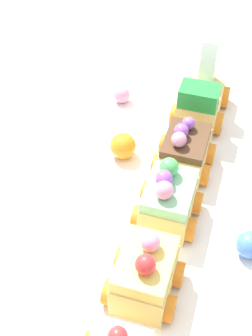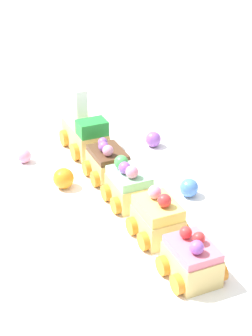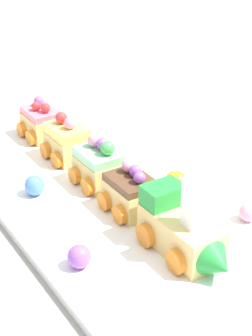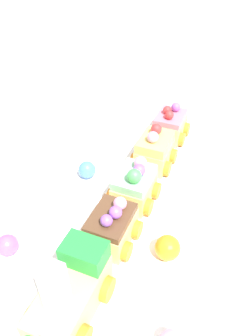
{
  "view_description": "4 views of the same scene",
  "coord_description": "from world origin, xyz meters",
  "px_view_note": "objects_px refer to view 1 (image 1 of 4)",
  "views": [
    {
      "loc": [
        -0.34,
        -0.08,
        0.41
      ],
      "look_at": [
        -0.03,
        0.02,
        0.08
      ],
      "focal_mm": 50.0,
      "sensor_mm": 36.0,
      "label": 1
    },
    {
      "loc": [
        -0.66,
        0.26,
        0.45
      ],
      "look_at": [
        -0.01,
        -0.02,
        0.06
      ],
      "focal_mm": 60.0,
      "sensor_mm": 36.0,
      "label": 2
    },
    {
      "loc": [
        0.57,
        -0.35,
        0.4
      ],
      "look_at": [
        0.04,
        -0.02,
        0.06
      ],
      "focal_mm": 60.0,
      "sensor_mm": 36.0,
      "label": 3
    },
    {
      "loc": [
        0.3,
        0.1,
        0.36
      ],
      "look_at": [
        -0.03,
        -0.04,
        0.06
      ],
      "focal_mm": 35.0,
      "sensor_mm": 36.0,
      "label": 4
    }
  ],
  "objects_px": {
    "cake_car_chocolate": "(184,152)",
    "gumball_pink": "(122,95)",
    "cake_car_lemon": "(145,275)",
    "cake_car_mint": "(168,201)",
    "cake_train_locomotive": "(203,94)",
    "gumball_orange": "(123,146)",
    "gumball_blue": "(250,245)"
  },
  "relations": [
    {
      "from": "cake_car_mint",
      "to": "cake_car_lemon",
      "type": "height_order",
      "value": "same"
    },
    {
      "from": "cake_train_locomotive",
      "to": "gumball_orange",
      "type": "distance_m",
      "value": 0.14
    },
    {
      "from": "cake_car_lemon",
      "to": "cake_car_chocolate",
      "type": "bearing_deg",
      "value": 0.15
    },
    {
      "from": "gumball_blue",
      "to": "gumball_pink",
      "type": "relative_size",
      "value": 1.2
    },
    {
      "from": "cake_car_chocolate",
      "to": "gumball_orange",
      "type": "xyz_separation_m",
      "value": [
        -0.0,
        0.07,
        -0.01
      ]
    },
    {
      "from": "gumball_pink",
      "to": "gumball_orange",
      "type": "bearing_deg",
      "value": -161.13
    },
    {
      "from": "gumball_pink",
      "to": "gumball_orange",
      "type": "height_order",
      "value": "gumball_orange"
    },
    {
      "from": "gumball_pink",
      "to": "cake_car_mint",
      "type": "bearing_deg",
      "value": -148.61
    },
    {
      "from": "gumball_blue",
      "to": "gumball_orange",
      "type": "height_order",
      "value": "gumball_orange"
    },
    {
      "from": "cake_car_mint",
      "to": "gumball_blue",
      "type": "bearing_deg",
      "value": -103.08
    },
    {
      "from": "gumball_orange",
      "to": "gumball_blue",
      "type": "bearing_deg",
      "value": -120.6
    },
    {
      "from": "cake_car_chocolate",
      "to": "cake_car_lemon",
      "type": "distance_m",
      "value": 0.17
    },
    {
      "from": "cake_train_locomotive",
      "to": "gumball_orange",
      "type": "relative_size",
      "value": 4.15
    },
    {
      "from": "cake_car_lemon",
      "to": "gumball_orange",
      "type": "distance_m",
      "value": 0.18
    },
    {
      "from": "gumball_orange",
      "to": "cake_car_chocolate",
      "type": "bearing_deg",
      "value": -87.18
    },
    {
      "from": "gumball_blue",
      "to": "gumball_pink",
      "type": "height_order",
      "value": "gumball_blue"
    },
    {
      "from": "cake_car_lemon",
      "to": "gumball_blue",
      "type": "height_order",
      "value": "cake_car_lemon"
    },
    {
      "from": "cake_car_lemon",
      "to": "gumball_orange",
      "type": "relative_size",
      "value": 2.22
    },
    {
      "from": "cake_car_chocolate",
      "to": "gumball_pink",
      "type": "distance_m",
      "value": 0.15
    },
    {
      "from": "cake_car_lemon",
      "to": "gumball_pink",
      "type": "distance_m",
      "value": 0.29
    },
    {
      "from": "cake_car_lemon",
      "to": "gumball_orange",
      "type": "bearing_deg",
      "value": 23.65
    },
    {
      "from": "cake_car_mint",
      "to": "cake_car_lemon",
      "type": "distance_m",
      "value": 0.09
    },
    {
      "from": "cake_car_lemon",
      "to": "gumball_pink",
      "type": "bearing_deg",
      "value": 21.66
    },
    {
      "from": "cake_car_chocolate",
      "to": "cake_car_lemon",
      "type": "relative_size",
      "value": 0.95
    },
    {
      "from": "cake_train_locomotive",
      "to": "cake_car_chocolate",
      "type": "distance_m",
      "value": 0.11
    },
    {
      "from": "cake_car_chocolate",
      "to": "gumball_pink",
      "type": "xyz_separation_m",
      "value": [
        0.1,
        0.11,
        -0.01
      ]
    },
    {
      "from": "gumball_pink",
      "to": "cake_train_locomotive",
      "type": "bearing_deg",
      "value": -83.64
    },
    {
      "from": "cake_train_locomotive",
      "to": "cake_car_lemon",
      "type": "bearing_deg",
      "value": -179.98
    },
    {
      "from": "cake_train_locomotive",
      "to": "gumball_pink",
      "type": "xyz_separation_m",
      "value": [
        -0.01,
        0.11,
        -0.02
      ]
    },
    {
      "from": "cake_car_chocolate",
      "to": "gumball_orange",
      "type": "relative_size",
      "value": 2.1
    },
    {
      "from": "cake_train_locomotive",
      "to": "gumball_pink",
      "type": "distance_m",
      "value": 0.11
    },
    {
      "from": "cake_car_mint",
      "to": "cake_train_locomotive",
      "type": "bearing_deg",
      "value": -0.15
    }
  ]
}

